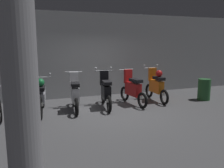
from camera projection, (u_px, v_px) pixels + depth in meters
ground_plane at (112, 113)px, 7.18m from camera, size 80.00×80.00×0.00m
back_wall at (90, 55)px, 9.24m from camera, size 16.00×0.30×3.22m
motorbike_slot_0 at (41, 96)px, 7.06m from camera, size 0.59×1.95×1.15m
motorbike_slot_1 at (75, 94)px, 7.37m from camera, size 0.56×1.68×1.18m
motorbike_slot_2 at (106, 91)px, 7.69m from camera, size 0.58×1.67×1.29m
motorbike_slot_3 at (132, 89)px, 8.09m from camera, size 0.56×1.68×1.18m
motorbike_slot_4 at (156, 85)px, 8.55m from camera, size 0.59×1.68×1.29m
support_pillar at (20, 79)px, 3.21m from camera, size 0.48×0.48×3.22m
trash_bin at (204, 89)px, 8.72m from camera, size 0.45×0.45×0.78m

